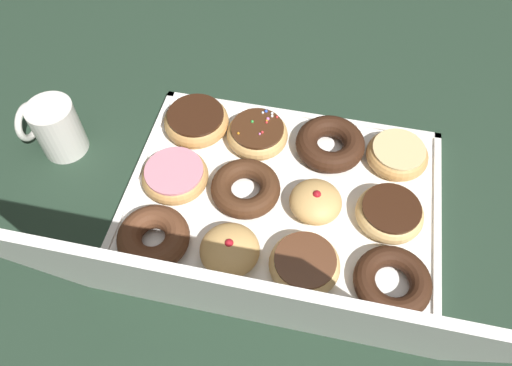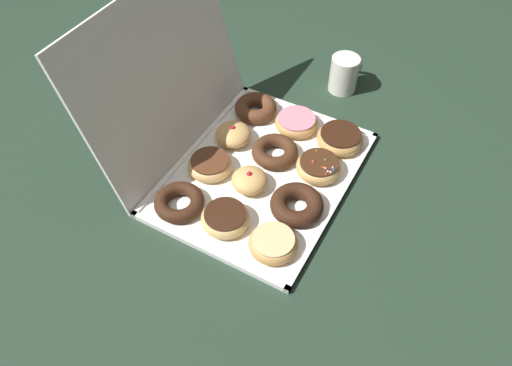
{
  "view_description": "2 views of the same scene",
  "coord_description": "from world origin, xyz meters",
  "px_view_note": "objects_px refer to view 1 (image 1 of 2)",
  "views": [
    {
      "loc": [
        -0.05,
        0.44,
        0.71
      ],
      "look_at": [
        0.04,
        -0.0,
        0.05
      ],
      "focal_mm": 34.56,
      "sensor_mm": 36.0,
      "label": 1
    },
    {
      "loc": [
        -0.72,
        -0.38,
        0.91
      ],
      "look_at": [
        -0.05,
        -0.01,
        0.03
      ],
      "focal_mm": 34.89,
      "sensor_mm": 36.0,
      "label": 2
    }
  ],
  "objects_px": {
    "chocolate_cake_ring_donut_8": "(392,282)",
    "chocolate_frosted_donut_4": "(390,213)",
    "chocolate_cake_ring_donut_1": "(330,144)",
    "coffee_mug": "(55,127)",
    "sprinkle_donut_2": "(257,134)",
    "chocolate_frosted_donut_3": "(196,121)",
    "glazed_ring_donut_0": "(397,154)",
    "jelly_filled_donut_5": "(315,202)",
    "chocolate_cake_ring_donut_11": "(153,237)",
    "jelly_filled_donut_10": "(230,250)",
    "chocolate_frosted_donut_9": "(305,264)",
    "donut_box": "(281,202)",
    "pink_frosted_donut_7": "(176,173)",
    "chocolate_cake_ring_donut_6": "(246,188)"
  },
  "relations": [
    {
      "from": "chocolate_cake_ring_donut_8",
      "to": "chocolate_frosted_donut_4",
      "type": "bearing_deg",
      "value": -84.64
    },
    {
      "from": "chocolate_cake_ring_donut_1",
      "to": "coffee_mug",
      "type": "bearing_deg",
      "value": 9.94
    },
    {
      "from": "chocolate_cake_ring_donut_1",
      "to": "sprinkle_donut_2",
      "type": "distance_m",
      "value": 0.13
    },
    {
      "from": "chocolate_cake_ring_donut_1",
      "to": "chocolate_cake_ring_donut_8",
      "type": "relative_size",
      "value": 1.06
    },
    {
      "from": "sprinkle_donut_2",
      "to": "chocolate_frosted_donut_3",
      "type": "distance_m",
      "value": 0.12
    },
    {
      "from": "glazed_ring_donut_0",
      "to": "coffee_mug",
      "type": "relative_size",
      "value": 1.03
    },
    {
      "from": "chocolate_frosted_donut_4",
      "to": "jelly_filled_donut_5",
      "type": "relative_size",
      "value": 1.28
    },
    {
      "from": "chocolate_frosted_donut_4",
      "to": "chocolate_cake_ring_donut_8",
      "type": "distance_m",
      "value": 0.12
    },
    {
      "from": "glazed_ring_donut_0",
      "to": "chocolate_frosted_donut_4",
      "type": "relative_size",
      "value": 0.99
    },
    {
      "from": "sprinkle_donut_2",
      "to": "glazed_ring_donut_0",
      "type": "bearing_deg",
      "value": -178.51
    },
    {
      "from": "chocolate_cake_ring_donut_11",
      "to": "chocolate_cake_ring_donut_1",
      "type": "bearing_deg",
      "value": -135.27
    },
    {
      "from": "jelly_filled_donut_10",
      "to": "sprinkle_donut_2",
      "type": "bearing_deg",
      "value": -88.35
    },
    {
      "from": "chocolate_frosted_donut_9",
      "to": "jelly_filled_donut_10",
      "type": "relative_size",
      "value": 1.18
    },
    {
      "from": "donut_box",
      "to": "jelly_filled_donut_10",
      "type": "relative_size",
      "value": 5.68
    },
    {
      "from": "chocolate_frosted_donut_4",
      "to": "pink_frosted_donut_7",
      "type": "bearing_deg",
      "value": -0.81
    },
    {
      "from": "chocolate_frosted_donut_3",
      "to": "chocolate_cake_ring_donut_11",
      "type": "xyz_separation_m",
      "value": [
        -0.0,
        0.25,
        -0.0
      ]
    },
    {
      "from": "donut_box",
      "to": "chocolate_cake_ring_donut_6",
      "type": "distance_m",
      "value": 0.07
    },
    {
      "from": "chocolate_cake_ring_donut_6",
      "to": "chocolate_cake_ring_donut_11",
      "type": "bearing_deg",
      "value": 45.57
    },
    {
      "from": "chocolate_frosted_donut_3",
      "to": "chocolate_frosted_donut_4",
      "type": "bearing_deg",
      "value": 160.72
    },
    {
      "from": "jelly_filled_donut_5",
      "to": "jelly_filled_donut_10",
      "type": "height_order",
      "value": "same"
    },
    {
      "from": "pink_frosted_donut_7",
      "to": "coffee_mug",
      "type": "distance_m",
      "value": 0.23
    },
    {
      "from": "sprinkle_donut_2",
      "to": "coffee_mug",
      "type": "distance_m",
      "value": 0.35
    },
    {
      "from": "jelly_filled_donut_5",
      "to": "chocolate_frosted_donut_9",
      "type": "relative_size",
      "value": 0.79
    },
    {
      "from": "donut_box",
      "to": "chocolate_cake_ring_donut_6",
      "type": "xyz_separation_m",
      "value": [
        0.06,
        -0.0,
        0.02
      ]
    },
    {
      "from": "chocolate_cake_ring_donut_1",
      "to": "donut_box",
      "type": "bearing_deg",
      "value": 62.24
    },
    {
      "from": "jelly_filled_donut_5",
      "to": "chocolate_cake_ring_donut_6",
      "type": "bearing_deg",
      "value": -3.31
    },
    {
      "from": "jelly_filled_donut_10",
      "to": "chocolate_cake_ring_donut_11",
      "type": "distance_m",
      "value": 0.12
    },
    {
      "from": "chocolate_frosted_donut_4",
      "to": "pink_frosted_donut_7",
      "type": "xyz_separation_m",
      "value": [
        0.36,
        -0.01,
        -0.0
      ]
    },
    {
      "from": "chocolate_cake_ring_donut_8",
      "to": "coffee_mug",
      "type": "relative_size",
      "value": 1.11
    },
    {
      "from": "sprinkle_donut_2",
      "to": "chocolate_cake_ring_donut_6",
      "type": "distance_m",
      "value": 0.12
    },
    {
      "from": "sprinkle_donut_2",
      "to": "chocolate_frosted_donut_9",
      "type": "distance_m",
      "value": 0.26
    },
    {
      "from": "donut_box",
      "to": "glazed_ring_donut_0",
      "type": "height_order",
      "value": "glazed_ring_donut_0"
    },
    {
      "from": "jelly_filled_donut_5",
      "to": "coffee_mug",
      "type": "bearing_deg",
      "value": -5.49
    },
    {
      "from": "sprinkle_donut_2",
      "to": "donut_box",
      "type": "bearing_deg",
      "value": 119.45
    },
    {
      "from": "chocolate_frosted_donut_9",
      "to": "coffee_mug",
      "type": "bearing_deg",
      "value": -18.44
    },
    {
      "from": "pink_frosted_donut_7",
      "to": "donut_box",
      "type": "bearing_deg",
      "value": 178.59
    },
    {
      "from": "pink_frosted_donut_7",
      "to": "chocolate_cake_ring_donut_8",
      "type": "relative_size",
      "value": 0.98
    },
    {
      "from": "chocolate_cake_ring_donut_6",
      "to": "pink_frosted_donut_7",
      "type": "relative_size",
      "value": 1.03
    },
    {
      "from": "jelly_filled_donut_5",
      "to": "coffee_mug",
      "type": "distance_m",
      "value": 0.47
    },
    {
      "from": "chocolate_cake_ring_donut_8",
      "to": "jelly_filled_donut_10",
      "type": "xyz_separation_m",
      "value": [
        0.25,
        0.0,
        0.01
      ]
    },
    {
      "from": "chocolate_frosted_donut_3",
      "to": "chocolate_cake_ring_donut_8",
      "type": "height_order",
      "value": "chocolate_frosted_donut_3"
    },
    {
      "from": "donut_box",
      "to": "coffee_mug",
      "type": "distance_m",
      "value": 0.41
    },
    {
      "from": "chocolate_cake_ring_donut_1",
      "to": "jelly_filled_donut_10",
      "type": "xyz_separation_m",
      "value": [
        0.12,
        0.24,
        0.0
      ]
    },
    {
      "from": "donut_box",
      "to": "chocolate_frosted_donut_3",
      "type": "distance_m",
      "value": 0.22
    },
    {
      "from": "chocolate_frosted_donut_3",
      "to": "pink_frosted_donut_7",
      "type": "relative_size",
      "value": 1.05
    },
    {
      "from": "pink_frosted_donut_7",
      "to": "jelly_filled_donut_10",
      "type": "bearing_deg",
      "value": 135.19
    },
    {
      "from": "jelly_filled_donut_10",
      "to": "coffee_mug",
      "type": "relative_size",
      "value": 0.88
    },
    {
      "from": "donut_box",
      "to": "chocolate_frosted_donut_4",
      "type": "bearing_deg",
      "value": 179.82
    },
    {
      "from": "chocolate_frosted_donut_9",
      "to": "chocolate_frosted_donut_3",
      "type": "bearing_deg",
      "value": -45.45
    },
    {
      "from": "sprinkle_donut_2",
      "to": "coffee_mug",
      "type": "xyz_separation_m",
      "value": [
        0.34,
        0.08,
        0.02
      ]
    }
  ]
}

